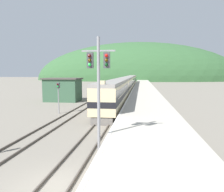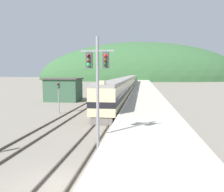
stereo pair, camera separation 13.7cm
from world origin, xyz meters
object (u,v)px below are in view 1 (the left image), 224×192
at_px(carriage_third, 130,82).
at_px(signal_post_siding, 58,91).
at_px(carriage_second, 125,85).
at_px(express_train_lead_car, 114,93).
at_px(signal_mast_main, 98,78).
at_px(carriage_fourth, 132,80).

distance_m(carriage_third, signal_post_siding, 49.02).
distance_m(carriage_second, signal_post_siding, 27.89).
xyz_separation_m(express_train_lead_car, signal_post_siding, (-6.77, -4.74, 0.65)).
height_order(carriage_third, signal_mast_main, signal_mast_main).
bearing_deg(carriage_fourth, carriage_third, -90.00).
xyz_separation_m(carriage_third, carriage_fourth, (0.00, 21.50, 0.00)).
bearing_deg(carriage_fourth, signal_post_siding, -95.52).
bearing_deg(carriage_fourth, signal_mast_main, -89.21).
distance_m(carriage_third, signal_mast_main, 61.67).
relative_size(carriage_second, carriage_third, 1.00).
bearing_deg(carriage_third, carriage_second, -90.00).
relative_size(carriage_third, carriage_fourth, 1.00).
bearing_deg(carriage_third, carriage_fourth, 90.00).
relative_size(carriage_second, signal_post_siding, 5.03).
height_order(carriage_second, carriage_third, same).
bearing_deg(express_train_lead_car, signal_post_siding, -145.01).
xyz_separation_m(carriage_second, signal_post_siding, (-6.77, -27.05, 0.66)).
height_order(express_train_lead_car, signal_mast_main, signal_mast_main).
xyz_separation_m(carriage_third, signal_mast_main, (1.14, -61.60, 2.74)).
height_order(carriage_second, signal_post_siding, carriage_second).
xyz_separation_m(signal_mast_main, signal_post_siding, (-7.91, 13.06, -2.08)).
height_order(signal_mast_main, signal_post_siding, signal_mast_main).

